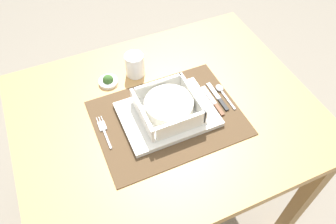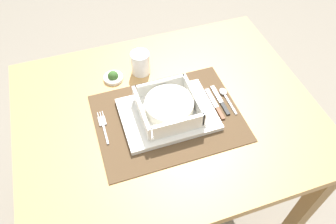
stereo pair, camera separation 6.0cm
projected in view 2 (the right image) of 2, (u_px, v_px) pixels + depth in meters
ground_plane at (167, 204)px, 1.62m from camera, size 6.00×6.00×0.00m
dining_table at (167, 129)px, 1.13m from camera, size 0.96×0.76×0.73m
placemat at (168, 118)px, 1.03m from camera, size 0.45×0.34×0.00m
serving_plate at (168, 114)px, 1.03m from camera, size 0.29×0.21×0.02m
porridge_bowl at (168, 107)px, 1.01m from camera, size 0.18×0.18×0.06m
fork at (103, 125)px, 1.01m from camera, size 0.02×0.13×0.00m
spoon at (225, 94)px, 1.09m from camera, size 0.02×0.12×0.01m
butter_knife at (221, 102)px, 1.07m from camera, size 0.01×0.13×0.01m
bread_knife at (216, 106)px, 1.06m from camera, size 0.01×0.14×0.01m
drinking_glass at (141, 64)px, 1.14m from camera, size 0.07×0.07×0.08m
condiment_saucer at (113, 77)px, 1.14m from camera, size 0.07×0.07×0.04m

